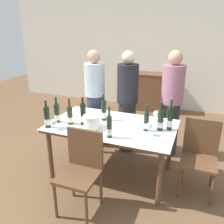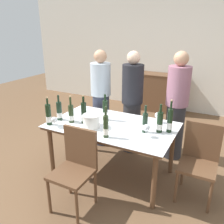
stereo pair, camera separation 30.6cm
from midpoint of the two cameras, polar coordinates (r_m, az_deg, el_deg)
name	(u,v)px [view 1 (the left image)]	position (r m, az deg, el deg)	size (l,w,h in m)	color
ground_plane	(112,173)	(3.49, -2.59, -14.45)	(12.00, 12.00, 0.00)	brown
back_wall	(160,51)	(5.93, 9.94, 14.33)	(8.00, 0.10, 2.80)	silver
sideboard_cabinet	(146,91)	(5.87, 6.77, 4.96)	(1.22, 0.46, 0.90)	brown
dining_table	(112,130)	(3.15, -2.78, -4.33)	(1.65, 0.98, 0.75)	brown
ice_bucket	(92,121)	(3.02, -7.73, -2.31)	(0.23, 0.23, 0.17)	white
wine_bottle_0	(47,118)	(3.16, -18.07, -1.35)	(0.07, 0.07, 0.38)	black
wine_bottle_1	(104,111)	(3.24, -4.69, 0.19)	(0.07, 0.07, 0.37)	black
wine_bottle_2	(109,127)	(2.74, -3.87, -3.72)	(0.06, 0.06, 0.38)	#28381E
wine_bottle_3	(70,116)	(3.18, -12.81, -0.90)	(0.07, 0.07, 0.37)	#28381E
wine_bottle_4	(83,114)	(3.14, -9.74, -0.65)	(0.07, 0.07, 0.39)	black
wine_bottle_5	(170,119)	(2.99, 10.96, -1.68)	(0.07, 0.07, 0.41)	black
wine_bottle_6	(160,121)	(2.96, 8.70, -2.10)	(0.07, 0.07, 0.36)	black
wine_bottle_7	(57,113)	(3.29, -15.71, -0.38)	(0.07, 0.07, 0.35)	#1E3323
wine_bottle_8	(146,122)	(2.92, 5.29, -2.37)	(0.07, 0.07, 0.34)	#1E3323
wine_glass_0	(54,123)	(3.07, -16.63, -2.52)	(0.08, 0.08, 0.14)	white
wine_glass_1	(156,114)	(3.25, 7.96, -0.48)	(0.08, 0.08, 0.14)	white
wine_glass_2	(149,127)	(2.81, 5.78, -3.58)	(0.08, 0.08, 0.16)	white
chair_near_front	(81,166)	(2.70, -10.68, -12.71)	(0.42, 0.42, 0.93)	brown
chair_right_end	(200,152)	(3.08, 17.70, -9.25)	(0.42, 0.42, 0.92)	brown
person_host	(95,99)	(3.97, -6.31, 2.97)	(0.33, 0.33, 1.62)	#383F56
person_guest_left	(127,103)	(3.77, 1.39, 2.17)	(0.33, 0.33, 1.63)	#2D2D33
person_guest_right	(171,105)	(3.70, 11.79, 1.61)	(0.33, 0.33, 1.65)	#2D2D33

